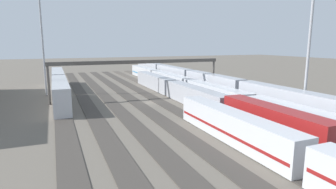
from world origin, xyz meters
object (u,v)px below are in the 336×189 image
light_mast_1 (41,27)px  train_on_track_2 (191,95)px  train_on_track_7 (59,85)px  light_mast_0 (313,7)px  signal_gantry (140,65)px  train_on_track_0 (190,79)px  train_on_track_1 (188,86)px  train_on_track_3 (311,162)px

light_mast_1 → train_on_track_2: bearing=-129.5°
train_on_track_2 → light_mast_1: size_ratio=2.63×
train_on_track_7 → light_mast_0: size_ratio=1.65×
signal_gantry → train_on_track_2: bearing=-146.3°
train_on_track_0 → signal_gantry: signal_gantry is taller
train_on_track_1 → signal_gantry: size_ratio=2.39×
signal_gantry → train_on_track_1: bearing=-89.1°
train_on_track_7 → train_on_track_3: (-55.03, -20.00, -0.63)m
train_on_track_7 → light_mast_1: (1.52, 2.94, 13.67)m
light_mast_1 → train_on_track_0: bearing=-94.0°
train_on_track_0 → train_on_track_3: bearing=164.5°
train_on_track_2 → train_on_track_3: bearing=171.5°
light_mast_1 → signal_gantry: (-11.76, -20.44, -8.55)m
train_on_track_0 → train_on_track_7: size_ratio=2.03×
train_on_track_1 → train_on_track_7: train_on_track_7 is taller
train_on_track_7 → train_on_track_3: bearing=-160.0°
train_on_track_1 → train_on_track_0: bearing=-29.2°
train_on_track_3 → light_mast_1: size_ratio=1.87×
train_on_track_1 → light_mast_1: size_ratio=3.78×
train_on_track_3 → signal_gantry: signal_gantry is taller
train_on_track_3 → signal_gantry: size_ratio=1.18×
signal_gantry → train_on_track_0: bearing=-62.5°
light_mast_0 → signal_gantry: bearing=34.5°
train_on_track_2 → train_on_track_3: size_ratio=1.41×
train_on_track_0 → light_mast_1: 40.42m
train_on_track_0 → train_on_track_1: size_ratio=1.00×
train_on_track_1 → light_mast_1: bearing=70.7°
train_on_track_7 → train_on_track_3: train_on_track_7 is taller
train_on_track_1 → signal_gantry: (-0.20, 12.50, 5.75)m
train_on_track_0 → signal_gantry: bearing=117.5°
train_on_track_3 → light_mast_1: light_mast_1 is taller
light_mast_0 → light_mast_1: 56.85m
train_on_track_1 → light_mast_1: (11.57, 32.94, 14.31)m
train_on_track_3 → light_mast_0: 28.59m
train_on_track_1 → train_on_track_7: bearing=71.5°
train_on_track_0 → light_mast_0: bearing=-176.8°
train_on_track_3 → light_mast_1: 62.68m
train_on_track_1 → train_on_track_3: same height
train_on_track_0 → light_mast_1: bearing=86.0°
train_on_track_7 → train_on_track_2: train_on_track_7 is taller
train_on_track_3 → light_mast_1: (56.55, 22.94, 14.29)m
train_on_track_0 → train_on_track_7: (1.11, 35.00, 0.00)m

